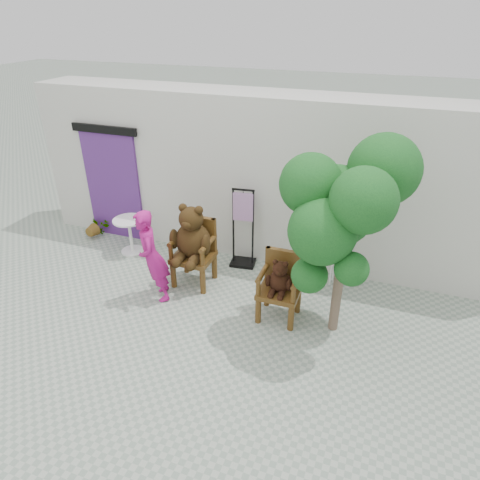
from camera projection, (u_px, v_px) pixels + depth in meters
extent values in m
plane|color=#939C8B|center=(198.00, 348.00, 6.09)|extent=(60.00, 60.00, 0.00)
cube|color=beige|center=(265.00, 177.00, 7.92)|extent=(9.00, 1.00, 3.00)
cube|color=#522672|center=(114.00, 186.00, 8.58)|extent=(1.20, 0.08, 2.20)
cube|color=black|center=(104.00, 129.00, 8.00)|extent=(1.40, 0.06, 0.15)
cylinder|color=#442A0E|center=(173.00, 275.00, 7.31)|extent=(0.10, 0.10, 0.46)
cylinder|color=#442A0E|center=(186.00, 261.00, 7.72)|extent=(0.10, 0.10, 0.46)
cylinder|color=#442A0E|center=(203.00, 281.00, 7.15)|extent=(0.10, 0.10, 0.46)
cylinder|color=#442A0E|center=(214.00, 266.00, 7.56)|extent=(0.10, 0.10, 0.46)
cube|color=#442A0E|center=(193.00, 257.00, 7.30)|extent=(0.66, 0.61, 0.09)
cube|color=#442A0E|center=(199.00, 232.00, 7.35)|extent=(0.63, 0.09, 0.61)
cylinder|color=#442A0E|center=(184.00, 230.00, 7.44)|extent=(0.09, 0.09, 0.61)
cylinder|color=#442A0E|center=(171.00, 252.00, 7.10)|extent=(0.08, 0.08, 0.28)
cylinder|color=#442A0E|center=(177.00, 238.00, 7.24)|extent=(0.09, 0.58, 0.09)
cylinder|color=#442A0E|center=(214.00, 235.00, 7.26)|extent=(0.09, 0.09, 0.61)
cylinder|color=#442A0E|center=(202.00, 258.00, 6.93)|extent=(0.08, 0.08, 0.28)
cylinder|color=#442A0E|center=(208.00, 243.00, 7.06)|extent=(0.09, 0.58, 0.09)
ellipsoid|color=black|center=(193.00, 241.00, 7.18)|extent=(0.61, 0.52, 0.64)
sphere|color=black|center=(191.00, 219.00, 6.96)|extent=(0.41, 0.41, 0.41)
ellipsoid|color=black|center=(187.00, 225.00, 6.84)|extent=(0.18, 0.15, 0.15)
sphere|color=black|center=(183.00, 208.00, 6.92)|extent=(0.14, 0.14, 0.14)
sphere|color=black|center=(199.00, 210.00, 6.84)|extent=(0.14, 0.14, 0.14)
ellipsoid|color=black|center=(174.00, 239.00, 7.14)|extent=(0.14, 0.20, 0.37)
ellipsoid|color=black|center=(180.00, 258.00, 7.10)|extent=(0.18, 0.36, 0.18)
sphere|color=black|center=(176.00, 263.00, 6.99)|extent=(0.17, 0.17, 0.17)
ellipsoid|color=black|center=(206.00, 245.00, 6.97)|extent=(0.14, 0.20, 0.37)
ellipsoid|color=black|center=(194.00, 261.00, 7.02)|extent=(0.18, 0.36, 0.18)
sphere|color=black|center=(190.00, 266.00, 6.91)|extent=(0.17, 0.17, 0.17)
cylinder|color=#442A0E|center=(258.00, 311.00, 6.49)|extent=(0.09, 0.09, 0.43)
cylinder|color=#442A0E|center=(267.00, 294.00, 6.86)|extent=(0.09, 0.09, 0.43)
cylinder|color=#442A0E|center=(291.00, 318.00, 6.33)|extent=(0.09, 0.09, 0.43)
cylinder|color=#442A0E|center=(298.00, 300.00, 6.71)|extent=(0.09, 0.09, 0.43)
cube|color=#442A0E|center=(279.00, 292.00, 6.48)|extent=(0.61, 0.56, 0.08)
cube|color=#442A0E|center=(284.00, 266.00, 6.52)|extent=(0.58, 0.08, 0.56)
cylinder|color=#442A0E|center=(268.00, 263.00, 6.60)|extent=(0.08, 0.08, 0.56)
cylinder|color=#442A0E|center=(258.00, 288.00, 6.29)|extent=(0.07, 0.07, 0.25)
cylinder|color=#442A0E|center=(263.00, 272.00, 6.41)|extent=(0.08, 0.53, 0.08)
cylinder|color=#442A0E|center=(301.00, 269.00, 6.44)|extent=(0.08, 0.08, 0.56)
cylinder|color=#442A0E|center=(293.00, 295.00, 6.13)|extent=(0.07, 0.07, 0.25)
cylinder|color=#442A0E|center=(298.00, 279.00, 6.26)|extent=(0.08, 0.53, 0.08)
ellipsoid|color=black|center=(280.00, 282.00, 6.39)|extent=(0.34, 0.29, 0.36)
sphere|color=black|center=(280.00, 269.00, 6.27)|extent=(0.23, 0.23, 0.23)
ellipsoid|color=black|center=(279.00, 273.00, 6.20)|extent=(0.10, 0.08, 0.08)
sphere|color=black|center=(275.00, 262.00, 6.25)|extent=(0.08, 0.08, 0.08)
sphere|color=black|center=(286.00, 264.00, 6.20)|extent=(0.08, 0.08, 0.08)
ellipsoid|color=black|center=(268.00, 281.00, 6.37)|extent=(0.08, 0.11, 0.20)
ellipsoid|color=black|center=(272.00, 293.00, 6.35)|extent=(0.10, 0.20, 0.10)
sphere|color=black|center=(270.00, 296.00, 6.29)|extent=(0.10, 0.10, 0.10)
ellipsoid|color=black|center=(289.00, 285.00, 6.27)|extent=(0.08, 0.11, 0.20)
ellipsoid|color=black|center=(282.00, 294.00, 6.30)|extent=(0.10, 0.20, 0.10)
sphere|color=black|center=(280.00, 298.00, 6.24)|extent=(0.10, 0.10, 0.10)
imported|color=#AB1572|center=(152.00, 257.00, 6.77)|extent=(0.64, 0.69, 1.58)
cylinder|color=white|center=(128.00, 220.00, 8.15)|extent=(0.60, 0.60, 0.03)
cylinder|color=white|center=(131.00, 236.00, 8.32)|extent=(0.06, 0.06, 0.68)
cylinder|color=white|center=(133.00, 251.00, 8.48)|extent=(0.44, 0.44, 0.03)
cube|color=black|center=(233.00, 228.00, 7.74)|extent=(0.03, 0.03, 1.50)
cube|color=black|center=(253.00, 230.00, 7.68)|extent=(0.03, 0.03, 1.50)
cube|color=black|center=(243.00, 190.00, 7.35)|extent=(0.40, 0.08, 0.03)
cube|color=black|center=(243.00, 263.00, 8.06)|extent=(0.49, 0.40, 0.06)
cube|color=#B07CB4|center=(243.00, 207.00, 7.49)|extent=(0.36, 0.08, 0.52)
cylinder|color=black|center=(243.00, 191.00, 7.36)|extent=(0.01, 0.01, 0.08)
cylinder|color=white|center=(338.00, 262.00, 7.29)|extent=(0.32, 0.32, 0.03)
cylinder|color=white|center=(342.00, 271.00, 7.44)|extent=(0.03, 0.03, 0.44)
cylinder|color=white|center=(333.00, 270.00, 7.49)|extent=(0.03, 0.03, 0.44)
cylinder|color=white|center=(331.00, 275.00, 7.35)|extent=(0.03, 0.03, 0.44)
cylinder|color=white|center=(341.00, 276.00, 7.30)|extent=(0.03, 0.03, 0.44)
cylinder|color=black|center=(340.00, 229.00, 7.03)|extent=(0.12, 0.13, 0.79)
cylinder|color=olive|center=(341.00, 210.00, 6.92)|extent=(0.04, 0.04, 0.08)
cylinder|color=black|center=(339.00, 230.00, 7.00)|extent=(0.04, 0.17, 0.79)
cylinder|color=olive|center=(338.00, 212.00, 6.86)|extent=(0.04, 0.05, 0.08)
cylinder|color=black|center=(340.00, 229.00, 7.02)|extent=(0.06, 0.12, 0.80)
cylinder|color=olive|center=(340.00, 211.00, 6.89)|extent=(0.04, 0.04, 0.08)
cylinder|color=black|center=(342.00, 229.00, 7.04)|extent=(0.19, 0.09, 0.79)
cylinder|color=olive|center=(343.00, 209.00, 6.94)|extent=(0.05, 0.04, 0.08)
cylinder|color=black|center=(343.00, 232.00, 6.95)|extent=(0.12, 0.06, 0.80)
cylinder|color=olive|center=(346.00, 215.00, 6.76)|extent=(0.04, 0.04, 0.08)
cylinder|color=black|center=(345.00, 231.00, 6.97)|extent=(0.04, 0.16, 0.79)
cylinder|color=olive|center=(351.00, 214.00, 6.80)|extent=(0.04, 0.05, 0.08)
cylinder|color=brown|center=(342.00, 258.00, 5.88)|extent=(0.14, 0.14, 2.46)
sphere|color=#103B17|center=(362.00, 198.00, 5.03)|extent=(0.72, 0.72, 0.72)
sphere|color=#103B17|center=(342.00, 215.00, 5.64)|extent=(0.81, 0.81, 0.81)
sphere|color=#103B17|center=(363.00, 200.00, 5.01)|extent=(0.82, 0.82, 0.82)
sphere|color=#103B17|center=(322.00, 231.00, 5.34)|extent=(0.88, 0.88, 0.88)
sphere|color=#103B17|center=(384.00, 170.00, 5.54)|extent=(0.96, 0.96, 0.96)
sphere|color=#103B17|center=(335.00, 198.00, 5.77)|extent=(0.92, 0.92, 0.92)
sphere|color=#103B17|center=(311.00, 184.00, 5.49)|extent=(0.82, 0.82, 0.82)
sphere|color=#103B17|center=(309.00, 275.00, 5.66)|extent=(0.49, 0.49, 0.49)
sphere|color=#103B17|center=(352.00, 269.00, 5.31)|extent=(0.44, 0.44, 0.44)
imported|color=#103B17|center=(97.00, 227.00, 8.93)|extent=(0.44, 0.39, 0.46)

